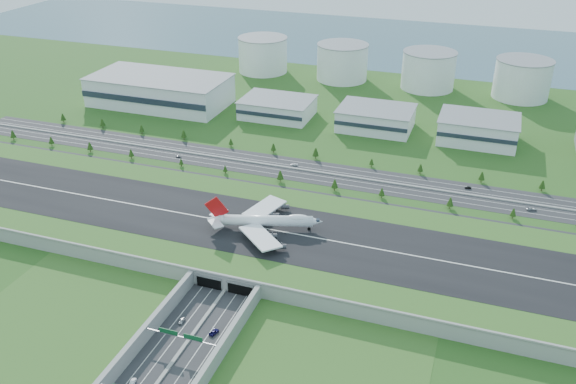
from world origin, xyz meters
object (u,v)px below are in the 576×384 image
(car_4, at_px, (179,157))
(car_5, at_px, (468,188))
(fuel_tank_a, at_px, (263,55))
(car_6, at_px, (531,209))
(boeing_747, at_px, (265,220))
(car_7, at_px, (294,164))
(car_1, at_px, (132,383))
(car_0, at_px, (182,321))
(car_2, at_px, (214,332))

(car_4, distance_m, car_5, 205.03)
(fuel_tank_a, bearing_deg, car_4, -84.60)
(car_4, xyz_separation_m, car_6, (243.52, 1.96, 0.20))
(fuel_tank_a, height_order, boeing_747, fuel_tank_a)
(car_6, bearing_deg, boeing_747, 102.32)
(car_4, xyz_separation_m, car_7, (84.24, 15.05, 0.12))
(car_5, relative_size, car_7, 0.77)
(car_4, bearing_deg, car_5, -96.70)
(car_4, bearing_deg, car_6, -101.53)
(car_4, relative_size, car_7, 0.72)
(fuel_tank_a, xyz_separation_m, car_1, (110.51, -429.93, -16.55))
(fuel_tank_a, xyz_separation_m, car_7, (105.46, -209.66, -16.60))
(fuel_tank_a, relative_size, car_7, 9.31)
(car_0, distance_m, car_2, 17.58)
(car_4, relative_size, car_5, 0.94)
(car_1, distance_m, car_2, 43.10)
(car_1, relative_size, car_5, 1.22)
(car_5, relative_size, car_6, 0.67)
(car_7, bearing_deg, car_4, -92.27)
(boeing_747, bearing_deg, car_1, -112.68)
(car_4, distance_m, car_7, 85.57)
(car_7, bearing_deg, car_5, 79.45)
(car_0, bearing_deg, car_2, -5.64)
(car_1, xyz_separation_m, car_5, (114.87, 224.13, -0.15))
(car_5, bearing_deg, boeing_747, -62.39)
(fuel_tank_a, height_order, car_6, fuel_tank_a)
(car_0, bearing_deg, car_6, 48.26)
(car_5, height_order, car_6, car_6)
(boeing_747, bearing_deg, car_2, -102.56)
(car_1, relative_size, car_6, 0.81)
(boeing_747, distance_m, car_7, 103.00)
(fuel_tank_a, bearing_deg, car_7, -63.30)
(boeing_747, bearing_deg, fuel_tank_a, 94.52)
(car_6, bearing_deg, fuel_tank_a, 30.61)
(car_2, bearing_deg, car_6, -113.75)
(car_4, xyz_separation_m, car_5, (204.16, 18.91, 0.02))
(fuel_tank_a, relative_size, car_5, 12.12)
(car_0, height_order, car_7, car_7)
(car_5, height_order, car_7, car_7)
(car_0, xyz_separation_m, car_5, (114.21, 182.98, -0.10))
(car_2, bearing_deg, car_5, -102.36)
(car_7, bearing_deg, car_2, -5.11)
(fuel_tank_a, distance_m, boeing_747, 333.72)
(fuel_tank_a, height_order, car_1, fuel_tank_a)
(fuel_tank_a, relative_size, car_0, 10.99)
(fuel_tank_a, height_order, car_0, fuel_tank_a)
(fuel_tank_a, relative_size, car_2, 9.32)
(boeing_747, bearing_deg, car_7, 82.54)
(car_6, relative_size, car_7, 1.15)
(car_2, relative_size, car_6, 0.86)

